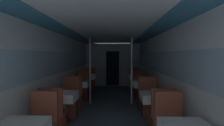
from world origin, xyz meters
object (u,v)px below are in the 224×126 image
(chair_left_far_3, at_px, (90,82))
(chair_right_near_1, at_px, (161,122))
(chair_right_near_3, at_px, (137,87))
(chair_right_far_1, at_px, (149,105))
(dining_table_left_3, at_px, (88,78))
(dining_table_right_3, at_px, (136,78))
(dining_table_left_1, at_px, (63,98))
(chair_left_near_3, at_px, (86,87))
(chair_left_near_1, at_px, (54,121))
(chair_right_far_2, at_px, (140,91))
(chair_left_far_1, at_px, (70,104))
(dining_table_left_2, at_px, (80,85))
(dining_table_right_1, at_px, (154,99))
(chair_left_near_2, at_px, (76,98))
(support_pole_left_2, at_px, (90,70))
(chair_right_far_3, at_px, (134,83))
(chair_right_near_2, at_px, (145,99))
(dining_table_right_2, at_px, (142,85))
(chair_left_far_2, at_px, (83,90))
(support_pole_right_2, at_px, (132,71))

(chair_left_far_3, distance_m, chair_right_near_1, 5.01)
(chair_right_near_3, bearing_deg, chair_right_far_1, -90.00)
(dining_table_left_3, xyz_separation_m, dining_table_right_3, (1.98, 0.00, 0.00))
(dining_table_left_1, relative_size, chair_left_near_3, 0.75)
(chair_left_near_1, distance_m, chair_left_near_3, 3.48)
(chair_left_near_3, relative_size, chair_right_far_2, 1.00)
(chair_left_near_3, bearing_deg, chair_left_far_1, -90.00)
(dining_table_left_2, xyz_separation_m, chair_left_far_3, (-0.00, 2.30, -0.29))
(chair_right_near_3, bearing_deg, dining_table_right_1, -90.00)
(dining_table_left_2, distance_m, chair_left_near_2, 0.63)
(support_pole_left_2, relative_size, chair_right_far_2, 2.18)
(chair_right_far_3, bearing_deg, dining_table_right_3, 90.00)
(chair_left_near_3, xyz_separation_m, chair_left_far_3, (0.00, 1.12, 0.00))
(chair_left_far_3, bearing_deg, dining_table_left_2, 90.00)
(chair_left_near_1, height_order, chair_right_far_1, same)
(chair_left_near_3, bearing_deg, chair_right_near_3, 0.00)
(chair_left_near_2, xyz_separation_m, chair_right_near_1, (1.98, -1.74, 0.00))
(chair_right_near_2, bearing_deg, chair_left_near_2, 180.00)
(chair_right_near_1, distance_m, chair_right_near_3, 3.48)
(chair_left_near_1, bearing_deg, dining_table_right_3, 63.84)
(dining_table_left_3, bearing_deg, dining_table_right_1, -60.32)
(chair_left_near_2, height_order, chair_left_near_3, same)
(support_pole_left_2, relative_size, chair_right_near_2, 2.18)
(dining_table_left_2, height_order, support_pole_left_2, support_pole_left_2)
(chair_left_far_3, height_order, chair_right_near_2, same)
(support_pole_left_2, xyz_separation_m, dining_table_right_2, (1.65, 0.00, -0.46))
(dining_table_left_2, height_order, chair_left_far_2, chair_left_far_2)
(chair_right_near_1, bearing_deg, chair_right_far_2, 90.00)
(dining_table_left_1, distance_m, dining_table_left_2, 1.74)
(chair_left_near_1, relative_size, support_pole_right_2, 0.46)
(dining_table_right_2, bearing_deg, dining_table_left_1, -138.74)
(chair_left_near_1, distance_m, chair_left_far_3, 4.60)
(chair_left_far_2, distance_m, dining_table_left_3, 1.22)
(chair_left_near_2, distance_m, dining_table_right_2, 2.08)
(support_pole_left_2, relative_size, chair_right_near_3, 2.18)
(chair_right_far_2, distance_m, support_pole_right_2, 0.99)
(support_pole_left_2, xyz_separation_m, chair_right_near_2, (1.65, -0.56, -0.75))
(chair_left_far_2, bearing_deg, support_pole_left_2, 120.90)
(chair_right_far_3, bearing_deg, chair_left_near_2, 55.23)
(support_pole_left_2, bearing_deg, support_pole_right_2, 0.00)
(chair_left_far_3, relative_size, chair_right_far_3, 1.00)
(dining_table_right_2, bearing_deg, chair_left_far_3, 130.79)
(chair_right_far_1, distance_m, chair_right_far_3, 3.48)
(chair_left_near_1, distance_m, chair_right_near_2, 2.64)
(dining_table_left_1, height_order, chair_right_near_2, chair_right_near_2)
(chair_right_far_2, bearing_deg, support_pole_right_2, 59.10)
(chair_left_near_3, xyz_separation_m, dining_table_right_3, (1.98, 0.56, 0.29))
(chair_left_near_2, distance_m, support_pole_right_2, 1.90)
(dining_table_left_2, height_order, chair_right_near_3, chair_right_near_3)
(chair_left_far_1, xyz_separation_m, chair_right_near_2, (1.98, 0.62, 0.00))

